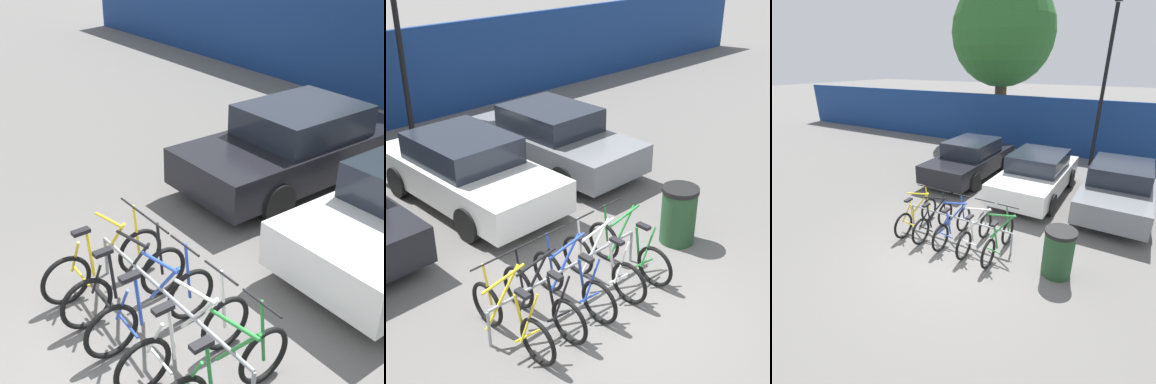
% 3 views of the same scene
% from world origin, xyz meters
% --- Properties ---
extents(ground_plane, '(120.00, 120.00, 0.00)m').
position_xyz_m(ground_plane, '(0.00, 0.00, 0.00)').
color(ground_plane, '#605E5B').
extents(bike_rack, '(2.88, 0.04, 0.57)m').
position_xyz_m(bike_rack, '(-0.32, 0.68, 0.47)').
color(bike_rack, gray).
rests_on(bike_rack, ground).
extents(bicycle_yellow, '(0.68, 1.71, 1.05)m').
position_xyz_m(bicycle_yellow, '(-1.49, 0.53, 0.38)').
color(bicycle_yellow, black).
rests_on(bicycle_yellow, ground).
extents(bicycle_black, '(0.68, 1.71, 1.05)m').
position_xyz_m(bicycle_black, '(-0.95, 0.53, 0.38)').
color(bicycle_black, black).
rests_on(bicycle_black, ground).
extents(bicycle_blue, '(0.68, 1.71, 1.05)m').
position_xyz_m(bicycle_blue, '(-0.38, 0.53, 0.38)').
color(bicycle_blue, black).
rests_on(bicycle_blue, ground).
extents(bicycle_white, '(0.68, 1.71, 1.05)m').
position_xyz_m(bicycle_white, '(0.25, 0.53, 0.38)').
color(bicycle_white, black).
rests_on(bicycle_white, ground).
extents(bicycle_green, '(0.68, 1.71, 1.05)m').
position_xyz_m(bicycle_green, '(0.85, 0.53, 0.38)').
color(bicycle_green, black).
rests_on(bicycle_green, ground).
extents(car_white, '(1.91, 4.25, 1.40)m').
position_xyz_m(car_white, '(0.45, 4.34, 0.69)').
color(car_white, silver).
rests_on(car_white, ground).
extents(car_grey, '(1.91, 4.24, 1.40)m').
position_xyz_m(car_grey, '(2.87, 4.48, 0.69)').
color(car_grey, slate).
rests_on(car_grey, ground).
extents(trash_bin, '(0.63, 0.63, 1.03)m').
position_xyz_m(trash_bin, '(2.17, 0.52, 0.52)').
color(trash_bin, '#234728').
rests_on(trash_bin, ground).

